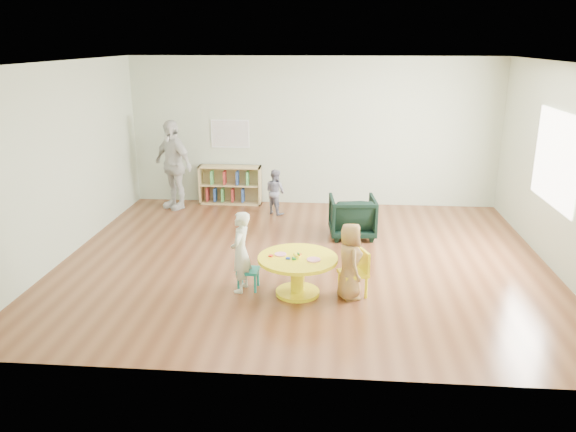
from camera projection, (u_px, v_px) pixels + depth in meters
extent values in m
plane|color=brown|center=(303.00, 259.00, 8.24)|extent=(7.00, 7.00, 0.00)
cube|color=white|center=(305.00, 66.00, 7.41)|extent=(7.00, 6.00, 0.10)
cube|color=#B2C2A6|center=(313.00, 132.00, 10.66)|extent=(7.00, 0.10, 2.80)
cube|color=#B2C2A6|center=(285.00, 239.00, 4.96)|extent=(7.00, 0.10, 2.80)
cube|color=#B2C2A6|center=(63.00, 162.00, 8.10)|extent=(0.10, 6.00, 2.80)
cube|color=#B2C2A6|center=(564.00, 171.00, 7.53)|extent=(0.10, 6.00, 2.80)
cube|color=white|center=(556.00, 159.00, 7.79)|extent=(0.02, 1.60, 1.30)
cylinder|color=yellow|center=(298.00, 277.00, 7.06)|extent=(0.18, 0.18, 0.46)
cylinder|color=yellow|center=(298.00, 292.00, 7.12)|extent=(0.56, 0.56, 0.04)
cylinder|color=yellow|center=(298.00, 259.00, 6.98)|extent=(1.00, 1.00, 0.04)
cylinder|color=pink|center=(280.00, 254.00, 7.04)|extent=(0.15, 0.15, 0.01)
cylinder|color=pink|center=(314.00, 260.00, 6.87)|extent=(0.17, 0.17, 0.01)
cylinder|color=yellow|center=(296.00, 256.00, 6.95)|extent=(0.08, 0.13, 0.04)
cylinder|color=#157A33|center=(293.00, 258.00, 6.87)|extent=(0.04, 0.05, 0.02)
cylinder|color=#157A33|center=(298.00, 254.00, 7.02)|extent=(0.04, 0.05, 0.02)
cube|color=red|center=(271.00, 256.00, 6.99)|extent=(0.06, 0.06, 0.02)
cube|color=#D56312|center=(299.00, 254.00, 7.04)|extent=(0.06, 0.06, 0.02)
cube|color=blue|center=(288.00, 258.00, 6.91)|extent=(0.06, 0.05, 0.02)
cube|color=#157A33|center=(294.00, 259.00, 6.89)|extent=(0.06, 0.05, 0.02)
cube|color=#167B74|center=(248.00, 271.00, 7.20)|extent=(0.28, 0.28, 0.04)
cube|color=#167B74|center=(239.00, 260.00, 7.17)|extent=(0.04, 0.27, 0.23)
cylinder|color=#167B74|center=(242.00, 276.00, 7.35)|extent=(0.03, 0.03, 0.23)
cylinder|color=#167B74|center=(238.00, 283.00, 7.15)|extent=(0.03, 0.03, 0.23)
cylinder|color=#167B74|center=(258.00, 277.00, 7.33)|extent=(0.03, 0.03, 0.23)
cylinder|color=#167B74|center=(255.00, 284.00, 7.12)|extent=(0.03, 0.03, 0.23)
cube|color=yellow|center=(353.00, 273.00, 7.00)|extent=(0.41, 0.41, 0.04)
cube|color=yellow|center=(364.00, 260.00, 6.99)|extent=(0.15, 0.31, 0.28)
cylinder|color=yellow|center=(366.00, 288.00, 6.97)|extent=(0.04, 0.04, 0.28)
cylinder|color=yellow|center=(358.00, 280.00, 7.20)|extent=(0.04, 0.04, 0.28)
cylinder|color=yellow|center=(347.00, 290.00, 6.90)|extent=(0.04, 0.04, 0.28)
cylinder|color=yellow|center=(339.00, 282.00, 7.13)|extent=(0.04, 0.04, 0.28)
cube|color=tan|center=(201.00, 184.00, 10.99)|extent=(0.03, 0.30, 0.75)
cube|color=tan|center=(260.00, 185.00, 10.89)|extent=(0.03, 0.30, 0.75)
cube|color=tan|center=(231.00, 203.00, 11.05)|extent=(1.20, 0.30, 0.03)
cube|color=tan|center=(230.00, 167.00, 10.83)|extent=(1.20, 0.30, 0.03)
cube|color=tan|center=(230.00, 185.00, 10.94)|extent=(1.14, 0.28, 0.03)
cube|color=tan|center=(232.00, 183.00, 11.07)|extent=(1.20, 0.02, 0.75)
cube|color=#A9302D|center=(208.00, 194.00, 11.02)|extent=(0.04, 0.18, 0.26)
cube|color=#2D509F|center=(215.00, 194.00, 11.00)|extent=(0.04, 0.18, 0.26)
cube|color=#56BB5E|center=(223.00, 195.00, 10.99)|extent=(0.04, 0.18, 0.26)
cube|color=#A9302D|center=(233.00, 195.00, 10.98)|extent=(0.04, 0.18, 0.26)
cube|color=#2D509F|center=(243.00, 195.00, 10.96)|extent=(0.04, 0.18, 0.26)
cube|color=#56BB5E|center=(212.00, 177.00, 10.90)|extent=(0.04, 0.18, 0.26)
cube|color=#A9302D|center=(225.00, 178.00, 10.88)|extent=(0.04, 0.18, 0.26)
cube|color=#2D509F|center=(238.00, 178.00, 10.86)|extent=(0.04, 0.18, 0.26)
cube|color=#56BB5E|center=(248.00, 178.00, 10.85)|extent=(0.04, 0.18, 0.26)
cube|color=white|center=(230.00, 134.00, 10.79)|extent=(0.74, 0.01, 0.54)
cube|color=red|center=(230.00, 134.00, 10.79)|extent=(0.70, 0.00, 0.50)
imported|color=black|center=(352.00, 217.00, 9.11)|extent=(0.78, 0.80, 0.67)
imported|color=silver|center=(241.00, 252.00, 7.07)|extent=(0.30, 0.42, 1.05)
imported|color=yellow|center=(350.00, 261.00, 6.88)|extent=(0.42, 0.54, 0.97)
imported|color=#191D40|center=(275.00, 192.00, 10.29)|extent=(0.51, 0.50, 0.83)
imported|color=silver|center=(173.00, 165.00, 10.53)|extent=(1.04, 0.91, 1.68)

